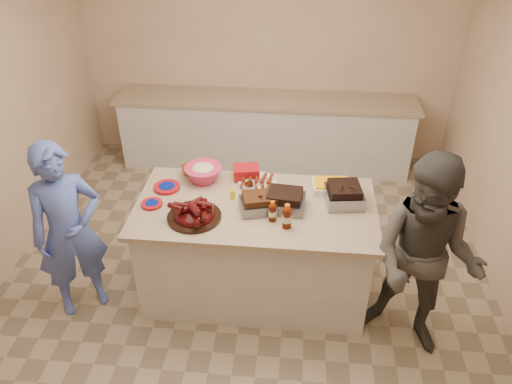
# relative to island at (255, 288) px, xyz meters

# --- Properties ---
(room) EXTENTS (4.50, 5.00, 2.70)m
(room) POSITION_rel_island_xyz_m (-0.10, 0.06, 0.00)
(room) COLOR beige
(room) RESTS_ON ground
(back_counter) EXTENTS (3.60, 0.64, 0.90)m
(back_counter) POSITION_rel_island_xyz_m (-0.10, 2.26, 0.45)
(back_counter) COLOR silver
(back_counter) RESTS_ON ground
(island) EXTENTS (1.96, 1.04, 0.93)m
(island) POSITION_rel_island_xyz_m (0.00, 0.00, 0.00)
(island) COLOR silver
(island) RESTS_ON ground
(rib_platter) EXTENTS (0.49, 0.49, 0.17)m
(rib_platter) POSITION_rel_island_xyz_m (-0.46, -0.21, 0.93)
(rib_platter) COLOR #470708
(rib_platter) RESTS_ON island
(pulled_pork_tray) EXTENTS (0.35, 0.30, 0.09)m
(pulled_pork_tray) POSITION_rel_island_xyz_m (0.04, -0.06, 0.93)
(pulled_pork_tray) COLOR #47230F
(pulled_pork_tray) RESTS_ON island
(brisket_tray) EXTENTS (0.34, 0.29, 0.09)m
(brisket_tray) POSITION_rel_island_xyz_m (0.24, -0.01, 0.93)
(brisket_tray) COLOR black
(brisket_tray) RESTS_ON island
(roasting_pan) EXTENTS (0.33, 0.33, 0.12)m
(roasting_pan) POSITION_rel_island_xyz_m (0.71, 0.11, 0.93)
(roasting_pan) COLOR gray
(roasting_pan) RESTS_ON island
(coleslaw_bowl) EXTENTS (0.33, 0.33, 0.22)m
(coleslaw_bowl) POSITION_rel_island_xyz_m (-0.49, 0.34, 0.93)
(coleslaw_bowl) COLOR #C62954
(coleslaw_bowl) RESTS_ON island
(sausage_plate) EXTENTS (0.35, 0.35, 0.06)m
(sausage_plate) POSITION_rel_island_xyz_m (-0.02, 0.35, 0.93)
(sausage_plate) COLOR silver
(sausage_plate) RESTS_ON island
(mac_cheese_dish) EXTENTS (0.33, 0.25, 0.08)m
(mac_cheese_dish) POSITION_rel_island_xyz_m (0.62, 0.30, 0.93)
(mac_cheese_dish) COLOR #FEB70C
(mac_cheese_dish) RESTS_ON island
(bbq_bottle_a) EXTENTS (0.06, 0.06, 0.18)m
(bbq_bottle_a) POSITION_rel_island_xyz_m (0.15, -0.18, 0.93)
(bbq_bottle_a) COLOR #400F02
(bbq_bottle_a) RESTS_ON island
(bbq_bottle_b) EXTENTS (0.07, 0.07, 0.21)m
(bbq_bottle_b) POSITION_rel_island_xyz_m (0.26, -0.26, 0.93)
(bbq_bottle_b) COLOR #400F02
(bbq_bottle_b) RESTS_ON island
(mustard_bottle) EXTENTS (0.04, 0.04, 0.11)m
(mustard_bottle) POSITION_rel_island_xyz_m (-0.20, 0.08, 0.93)
(mustard_bottle) COLOR yellow
(mustard_bottle) RESTS_ON island
(sauce_bowl) EXTENTS (0.14, 0.04, 0.14)m
(sauce_bowl) POSITION_rel_island_xyz_m (-0.08, 0.26, 0.93)
(sauce_bowl) COLOR silver
(sauce_bowl) RESTS_ON island
(plate_stack_large) EXTENTS (0.22, 0.22, 0.03)m
(plate_stack_large) POSITION_rel_island_xyz_m (-0.78, 0.18, 0.93)
(plate_stack_large) COLOR maroon
(plate_stack_large) RESTS_ON island
(plate_stack_small) EXTENTS (0.17, 0.17, 0.02)m
(plate_stack_small) POSITION_rel_island_xyz_m (-0.84, -0.07, 0.93)
(plate_stack_small) COLOR maroon
(plate_stack_small) RESTS_ON island
(plastic_cup) EXTENTS (0.11, 0.10, 0.11)m
(plastic_cup) POSITION_rel_island_xyz_m (-0.65, 0.42, 0.93)
(plastic_cup) COLOR brown
(plastic_cup) RESTS_ON island
(basket_stack) EXTENTS (0.25, 0.20, 0.11)m
(basket_stack) POSITION_rel_island_xyz_m (-0.12, 0.41, 0.93)
(basket_stack) COLOR maroon
(basket_stack) RESTS_ON island
(guest_blue) EXTENTS (1.39, 1.62, 0.38)m
(guest_blue) POSITION_rel_island_xyz_m (-1.47, -0.31, 0.00)
(guest_blue) COLOR #5169C7
(guest_blue) RESTS_ON ground
(guest_gray) EXTENTS (1.44, 1.88, 0.64)m
(guest_gray) POSITION_rel_island_xyz_m (1.28, -0.45, 0.00)
(guest_gray) COLOR #4B4943
(guest_gray) RESTS_ON ground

